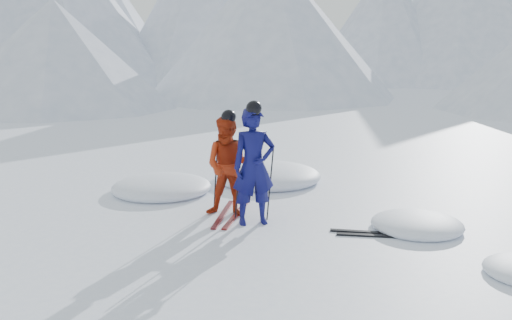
# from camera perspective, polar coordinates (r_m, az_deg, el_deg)

# --- Properties ---
(ground) EXTENTS (160.00, 160.00, 0.00)m
(ground) POSITION_cam_1_polar(r_m,az_deg,el_deg) (8.72, 8.86, -8.00)
(ground) COLOR white
(ground) RESTS_ON ground
(mountain_range) EXTENTS (106.15, 62.94, 15.53)m
(mountain_range) POSITION_cam_1_polar(r_m,az_deg,el_deg) (44.11, 16.08, 15.88)
(mountain_range) COLOR #B2BCD1
(mountain_range) RESTS_ON ground
(skier_blue) EXTENTS (0.85, 0.71, 1.98)m
(skier_blue) POSITION_cam_1_polar(r_m,az_deg,el_deg) (9.02, -0.23, -0.68)
(skier_blue) COLOR #0C0D4D
(skier_blue) RESTS_ON ground
(skier_red) EXTENTS (0.89, 0.70, 1.78)m
(skier_red) POSITION_cam_1_polar(r_m,az_deg,el_deg) (9.51, -2.85, -0.68)
(skier_red) COLOR #AB2A0D
(skier_red) RESTS_ON ground
(pole_blue_left) EXTENTS (0.13, 0.09, 1.32)m
(pole_blue_left) POSITION_cam_1_polar(r_m,az_deg,el_deg) (9.28, -1.93, -2.43)
(pole_blue_left) COLOR black
(pole_blue_left) RESTS_ON ground
(pole_blue_right) EXTENTS (0.13, 0.08, 1.32)m
(pole_blue_right) POSITION_cam_1_polar(r_m,az_deg,el_deg) (9.30, 1.51, -2.40)
(pole_blue_right) COLOR black
(pole_blue_right) RESTS_ON ground
(pole_red_left) EXTENTS (0.12, 0.09, 1.18)m
(pole_red_left) POSITION_cam_1_polar(r_m,az_deg,el_deg) (9.87, -4.28, -2.02)
(pole_red_left) COLOR black
(pole_red_left) RESTS_ON ground
(pole_red_right) EXTENTS (0.12, 0.08, 1.18)m
(pole_red_right) POSITION_cam_1_polar(r_m,az_deg,el_deg) (9.67, -0.92, -2.27)
(pole_red_right) COLOR black
(pole_red_right) RESTS_ON ground
(ski_worn_left) EXTENTS (0.10, 1.70, 0.03)m
(ski_worn_left) POSITION_cam_1_polar(r_m,az_deg,el_deg) (9.75, -3.50, -5.70)
(ski_worn_left) COLOR black
(ski_worn_left) RESTS_ON ground
(ski_worn_right) EXTENTS (0.20, 1.70, 0.03)m
(ski_worn_right) POSITION_cam_1_polar(r_m,az_deg,el_deg) (9.71, -2.10, -5.76)
(ski_worn_right) COLOR black
(ski_worn_right) RESTS_ON ground
(ski_loose_a) EXTENTS (1.70, 0.16, 0.03)m
(ski_loose_a) POSITION_cam_1_polar(r_m,az_deg,el_deg) (8.98, 13.29, -7.50)
(ski_loose_a) COLOR black
(ski_loose_a) RESTS_ON ground
(ski_loose_b) EXTENTS (1.70, 0.10, 0.03)m
(ski_loose_b) POSITION_cam_1_polar(r_m,az_deg,el_deg) (8.85, 14.03, -7.81)
(ski_loose_b) COLOR black
(ski_loose_b) RESTS_ON ground
(snow_lumps) EXTENTS (7.68, 6.58, 0.53)m
(snow_lumps) POSITION_cam_1_polar(r_m,az_deg,el_deg) (11.26, 0.20, -3.42)
(snow_lumps) COLOR white
(snow_lumps) RESTS_ON ground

